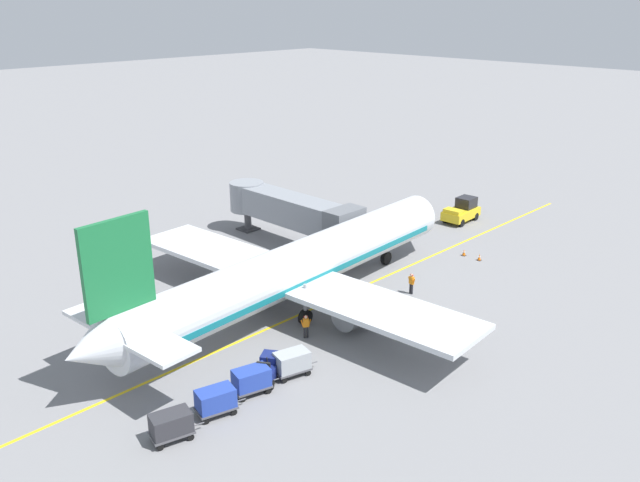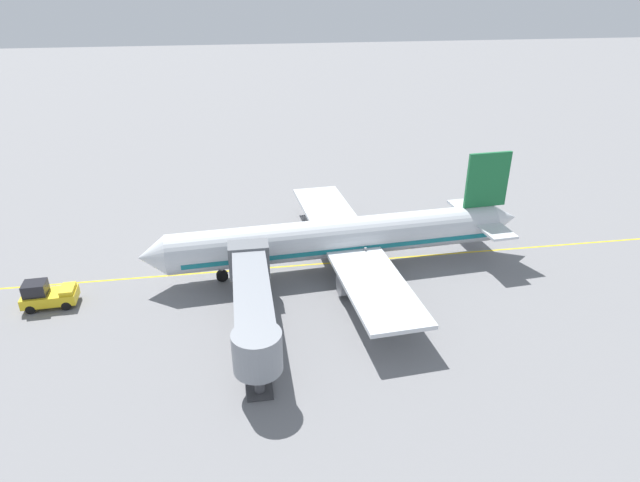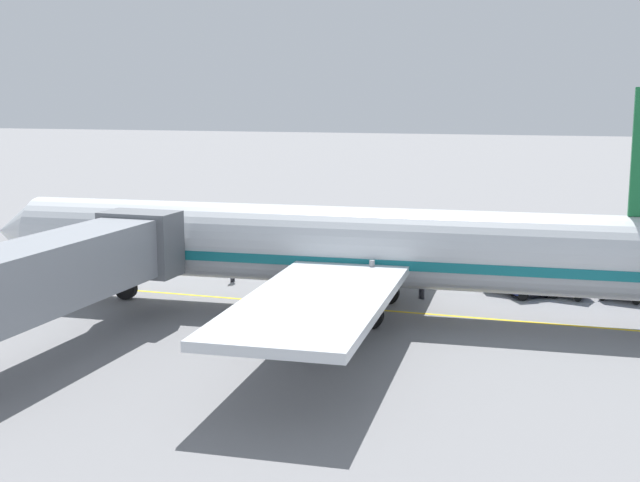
% 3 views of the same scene
% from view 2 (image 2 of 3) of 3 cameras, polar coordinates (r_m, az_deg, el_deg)
% --- Properties ---
extents(ground_plane, '(400.00, 400.00, 0.00)m').
position_cam_2_polar(ground_plane, '(53.94, 3.21, -2.19)').
color(ground_plane, slate).
extents(gate_lead_in_line, '(0.24, 80.00, 0.01)m').
position_cam_2_polar(gate_lead_in_line, '(53.94, 3.21, -2.18)').
color(gate_lead_in_line, gold).
rests_on(gate_lead_in_line, ground).
extents(parked_airliner, '(30.28, 37.34, 10.63)m').
position_cam_2_polar(parked_airliner, '(51.38, 2.24, 0.30)').
color(parked_airliner, silver).
rests_on(parked_airliner, ground).
extents(jet_bridge, '(15.73, 3.50, 4.98)m').
position_cam_2_polar(jet_bridge, '(41.41, -7.17, -6.36)').
color(jet_bridge, gray).
rests_on(jet_bridge, ground).
extents(pushback_tractor, '(2.40, 4.50, 2.40)m').
position_cam_2_polar(pushback_tractor, '(51.91, -26.99, -5.13)').
color(pushback_tractor, gold).
rests_on(pushback_tractor, ground).
extents(baggage_tug_lead, '(2.36, 2.75, 1.62)m').
position_cam_2_polar(baggage_tug_lead, '(59.68, 8.92, 1.20)').
color(baggage_tug_lead, navy).
rests_on(baggage_tug_lead, ground).
extents(baggage_cart_front, '(1.82, 2.98, 1.58)m').
position_cam_2_polar(baggage_cart_front, '(59.81, 7.47, 1.61)').
color(baggage_cart_front, '#4C4C51').
rests_on(baggage_cart_front, ground).
extents(baggage_cart_second_in_train, '(1.82, 2.98, 1.58)m').
position_cam_2_polar(baggage_cart_second_in_train, '(60.50, 10.29, 1.70)').
color(baggage_cart_second_in_train, '#4C4C51').
rests_on(baggage_cart_second_in_train, ground).
extents(baggage_cart_third_in_train, '(1.82, 2.98, 1.58)m').
position_cam_2_polar(baggage_cart_third_in_train, '(61.63, 12.66, 1.94)').
color(baggage_cart_third_in_train, '#4C4C51').
rests_on(baggage_cart_third_in_train, ground).
extents(baggage_cart_tail_end, '(1.82, 2.98, 1.58)m').
position_cam_2_polar(baggage_cart_tail_end, '(62.91, 15.17, 2.16)').
color(baggage_cart_tail_end, '#4C4C51').
rests_on(baggage_cart_tail_end, ground).
extents(ground_crew_wing_walker, '(0.73, 0.28, 1.69)m').
position_cam_2_polar(ground_crew_wing_walker, '(55.67, -6.75, -0.29)').
color(ground_crew_wing_walker, '#232328').
rests_on(ground_crew_wing_walker, ground).
extents(ground_crew_loader, '(0.48, 0.65, 1.69)m').
position_cam_2_polar(ground_crew_loader, '(56.37, 4.39, 0.18)').
color(ground_crew_loader, '#232328').
rests_on(ground_crew_loader, ground).
extents(safety_cone_nose_left, '(0.36, 0.36, 0.59)m').
position_cam_2_polar(safety_cone_nose_left, '(55.18, -17.05, -2.37)').
color(safety_cone_nose_left, black).
rests_on(safety_cone_nose_left, ground).
extents(safety_cone_nose_right, '(0.36, 0.36, 0.59)m').
position_cam_2_polar(safety_cone_nose_right, '(56.60, -16.82, -1.59)').
color(safety_cone_nose_right, black).
rests_on(safety_cone_nose_right, ground).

